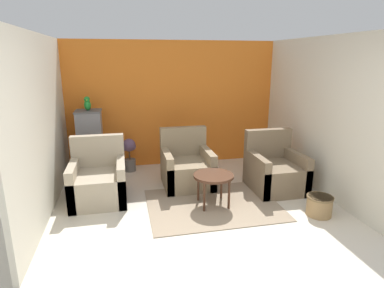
{
  "coord_description": "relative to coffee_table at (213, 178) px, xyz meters",
  "views": [
    {
      "loc": [
        -1.02,
        -2.93,
        2.16
      ],
      "look_at": [
        0.0,
        1.73,
        0.87
      ],
      "focal_mm": 30.0,
      "sensor_mm": 36.0,
      "label": 1
    }
  ],
  "objects": [
    {
      "name": "wall_right",
      "position": [
        1.88,
        0.38,
        0.81
      ],
      "size": [
        0.06,
        3.46,
        2.49
      ],
      "color": "beige",
      "rests_on": "ground_plane"
    },
    {
      "name": "wicker_basket",
      "position": [
        1.38,
        -0.63,
        -0.28
      ],
      "size": [
        0.36,
        0.36,
        0.28
      ],
      "color": "#A37F51",
      "rests_on": "ground_plane"
    },
    {
      "name": "birdcage",
      "position": [
        -1.86,
        1.66,
        0.16
      ],
      "size": [
        0.56,
        0.56,
        1.25
      ],
      "color": "#555559",
      "rests_on": "ground_plane"
    },
    {
      "name": "armchair_right",
      "position": [
        1.19,
        0.38,
        -0.13
      ],
      "size": [
        0.82,
        0.87,
        0.97
      ],
      "color": "#7A664C",
      "rests_on": "ground_plane"
    },
    {
      "name": "parrot",
      "position": [
        -1.86,
        1.66,
        0.93
      ],
      "size": [
        0.12,
        0.21,
        0.26
      ],
      "color": "#1E842D",
      "rests_on": "birdcage"
    },
    {
      "name": "armchair_left",
      "position": [
        -1.69,
        0.56,
        -0.13
      ],
      "size": [
        0.82,
        0.87,
        0.97
      ],
      "color": "tan",
      "rests_on": "ground_plane"
    },
    {
      "name": "potted_plant",
      "position": [
        -1.18,
        1.81,
        -0.06
      ],
      "size": [
        0.27,
        0.25,
        0.65
      ],
      "color": "#66605B",
      "rests_on": "ground_plane"
    },
    {
      "name": "coffee_table",
      "position": [
        0.0,
        0.0,
        0.0
      ],
      "size": [
        0.6,
        0.6,
        0.49
      ],
      "color": "#472819",
      "rests_on": "ground_plane"
    },
    {
      "name": "wall_back_accent",
      "position": [
        -0.24,
        2.14,
        0.81
      ],
      "size": [
        4.3,
        0.06,
        2.49
      ],
      "color": "orange",
      "rests_on": "ground_plane"
    },
    {
      "name": "wall_left",
      "position": [
        -2.36,
        0.38,
        0.81
      ],
      "size": [
        0.06,
        3.46,
        2.49
      ],
      "color": "beige",
      "rests_on": "ground_plane"
    },
    {
      "name": "ground_plane",
      "position": [
        -0.24,
        -1.35,
        -0.44
      ],
      "size": [
        20.0,
        20.0,
        0.0
      ],
      "primitive_type": "plane",
      "color": "beige",
      "rests_on": "ground"
    },
    {
      "name": "armchair_middle",
      "position": [
        -0.23,
        0.87,
        -0.13
      ],
      "size": [
        0.82,
        0.87,
        0.97
      ],
      "color": "#8E7A5B",
      "rests_on": "ground_plane"
    },
    {
      "name": "area_rug",
      "position": [
        0.0,
        0.0,
        -0.43
      ],
      "size": [
        1.95,
        1.49,
        0.01
      ],
      "color": "gray",
      "rests_on": "ground_plane"
    }
  ]
}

